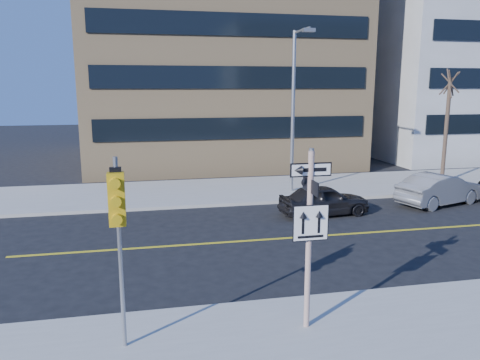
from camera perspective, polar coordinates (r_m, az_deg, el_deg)
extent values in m
plane|color=black|center=(13.40, 4.37, -12.83)|extent=(120.00, 120.00, 0.00)
cylinder|color=white|center=(10.40, 8.38, -7.46)|extent=(0.13, 0.13, 4.00)
cylinder|color=gray|center=(9.94, 8.72, 3.69)|extent=(0.10, 0.10, 0.06)
cube|color=black|center=(10.00, 8.65, 1.25)|extent=(0.92, 0.03, 0.30)
cube|color=black|center=(10.07, 8.59, -0.71)|extent=(0.03, 0.92, 0.30)
cube|color=white|center=(10.19, 8.62, -5.21)|extent=(0.80, 0.03, 0.80)
cylinder|color=gray|center=(9.83, -14.39, -8.85)|extent=(0.09, 0.09, 4.00)
cube|color=gold|center=(9.29, -14.80, -2.30)|extent=(0.32, 0.22, 1.05)
sphere|color=#8C0705|center=(9.10, -14.95, -0.34)|extent=(0.17, 0.17, 0.17)
sphere|color=black|center=(9.18, -14.84, -2.48)|extent=(0.17, 0.17, 0.17)
sphere|color=black|center=(9.26, -14.73, -4.58)|extent=(0.17, 0.17, 0.17)
imported|color=black|center=(20.50, 10.21, -2.41)|extent=(2.01, 4.07, 1.33)
imported|color=slate|center=(23.89, 23.21, -1.02)|extent=(2.85, 4.76, 1.48)
cylinder|color=gray|center=(23.96, 6.46, 8.10)|extent=(0.18, 0.18, 8.00)
cylinder|color=gray|center=(23.11, 7.50, 17.64)|extent=(0.10, 2.20, 0.10)
cube|color=gray|center=(22.17, 8.38, 17.63)|extent=(0.55, 0.30, 0.16)
cylinder|color=#35291F|center=(28.41, 23.82, 5.48)|extent=(0.22, 0.22, 5.80)
cube|color=tan|center=(37.30, -3.43, 16.75)|extent=(18.00, 18.00, 18.00)
cube|color=#A0A3A5|center=(45.10, 26.46, 12.77)|extent=(20.00, 16.00, 15.00)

